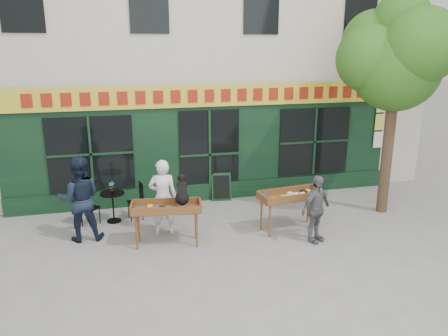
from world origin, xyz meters
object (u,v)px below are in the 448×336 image
Objects in this scene: book_cart_center at (166,210)px; bistro_table at (113,201)px; woman at (163,197)px; book_cart_right at (290,197)px; man_left at (80,199)px; dog at (182,189)px; man_right at (316,209)px.

bistro_table is at bearing 133.36° from book_cart_center.
woman is 3.02m from book_cart_right.
bistro_table is 0.39× the size of man_left.
bistro_table is at bearing 139.89° from dog.
man_right is (0.30, -0.75, -0.04)m from book_cart_right.
man_left is at bearing 137.47° from man_right.
dog is at bearing 140.81° from man_right.
book_cart_center is at bearing -54.82° from bistro_table.
bistro_table is 1.22m from man_left.
book_cart_center is at bearing -179.95° from dog.
woman is 1.86m from man_left.
woman is at bearing 124.74° from dog.
dog is 0.33× the size of woman.
man_left reaches higher than dog.
book_cart_center is 2.02m from bistro_table.
book_cart_center is at bearing 158.85° from man_left.
book_cart_right is 0.80× the size of man_left.
book_cart_right is at bearing 84.69° from man_right.
dog is 2.38m from bistro_table.
man_right is 0.79× the size of man_left.
book_cart_right is 0.81m from man_right.
book_cart_center and book_cart_right have the same top height.
man_left is (-1.85, 0.74, 0.16)m from book_cart_center.
woman is 1.15× the size of book_cart_right.
man_left is (-2.20, 0.79, -0.31)m from dog.
book_cart_center is 0.88× the size of woman.
bistro_table is at bearing -127.33° from man_left.
book_cart_right is (2.96, -0.57, -0.08)m from woman.
book_cart_right is 2.06× the size of bistro_table.
book_cart_center is at bearing 141.22° from man_right.
book_cart_center is 2.00m from man_left.
book_cart_center is 1.01× the size of man_right.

